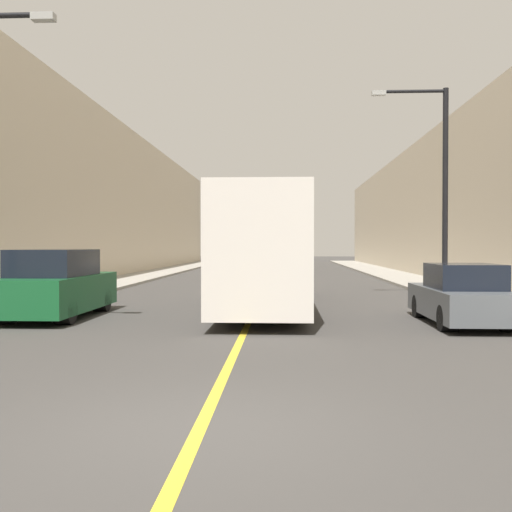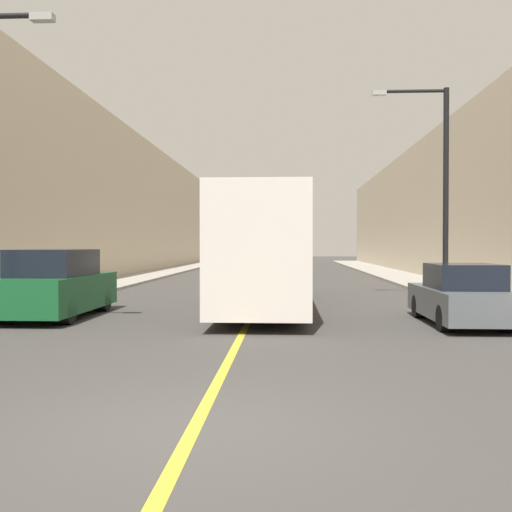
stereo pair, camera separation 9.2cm
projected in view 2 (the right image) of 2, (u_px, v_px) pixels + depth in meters
ground_plane at (194, 429)px, 6.46m from camera, size 200.00×200.00×0.00m
sidewalk_left at (143, 276)px, 36.82m from camera, size 2.95×72.00×0.13m
sidewalk_right at (401, 277)px, 36.00m from camera, size 2.95×72.00×0.13m
building_row_left at (87, 198)px, 36.92m from camera, size 4.00×72.00×9.77m
building_row_right at (460, 206)px, 35.74m from camera, size 4.00×72.00×8.64m
road_center_line at (271, 278)px, 36.41m from camera, size 0.16×72.00×0.01m
bus at (266, 249)px, 19.51m from camera, size 2.47×12.99×3.47m
parked_suv_left at (57, 286)px, 16.40m from camera, size 1.93×4.82×1.87m
car_right_near at (462, 297)px, 14.94m from camera, size 1.77×4.37×1.52m
street_lamp_right at (439, 177)px, 21.48m from camera, size 2.73×0.24×7.50m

